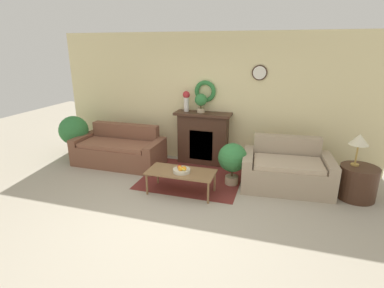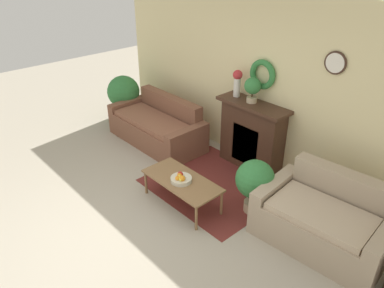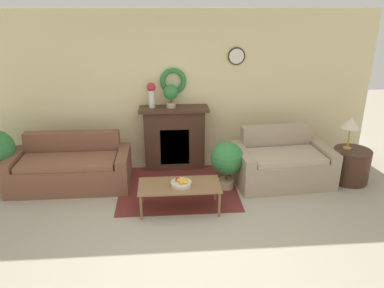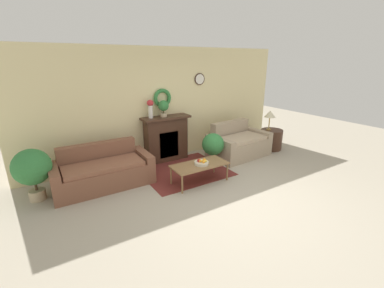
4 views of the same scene
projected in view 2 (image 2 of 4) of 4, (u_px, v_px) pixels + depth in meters
ground_plane at (130, 238)px, 4.68m from camera, size 16.00×16.00×0.00m
floor_rug at (215, 185)px, 5.68m from camera, size 1.85×1.64×0.01m
wall_back at (270, 86)px, 5.59m from camera, size 6.80×0.15×2.70m
fireplace at (252, 135)px, 5.92m from camera, size 1.18×0.41×1.11m
couch_left at (158, 127)px, 6.79m from camera, size 1.87×0.87×0.81m
loveseat_right at (324, 220)px, 4.49m from camera, size 1.60×1.06×0.86m
coffee_table at (182, 182)px, 5.12m from camera, size 1.15×0.54×0.40m
fruit_bowl at (181, 179)px, 5.05m from camera, size 0.29×0.29×0.12m
vase_on_mantel_left at (237, 81)px, 5.78m from camera, size 0.15×0.15×0.43m
potted_plant_on_mantel at (253, 87)px, 5.56m from camera, size 0.25×0.25×0.39m
potted_plant_floor_by_couch at (124, 93)px, 7.43m from camera, size 0.64×0.64×0.95m
potted_plant_floor_by_loveseat at (255, 181)px, 4.92m from camera, size 0.52×0.52×0.78m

